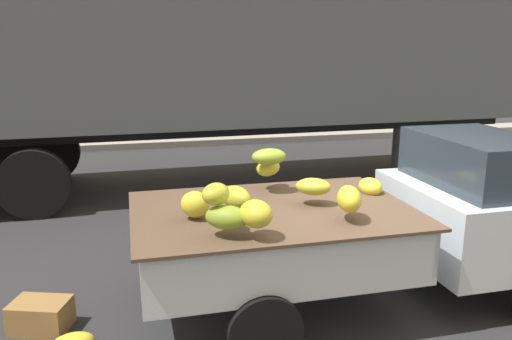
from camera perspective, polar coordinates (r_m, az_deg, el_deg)
The scene contains 5 objects.
ground at distance 5.63m, azimuth 12.35°, elevation -14.29°, with size 220.00×220.00×0.00m, color #28282B.
curb_strip at distance 14.01m, azimuth -3.97°, elevation 3.35°, with size 80.00×0.80×0.16m, color gray.
pickup_truck at distance 5.77m, azimuth 19.91°, elevation -4.60°, with size 4.72×1.88×1.70m.
semi_trailer at distance 9.67m, azimuth -1.89°, elevation 13.35°, with size 12.07×2.92×3.95m.
produce_crate at distance 5.41m, azimuth -22.77°, elevation -14.65°, with size 0.52×0.36×0.28m, color olive.
Camera 1 is at (-2.26, -4.43, 2.62)m, focal length 36.05 mm.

